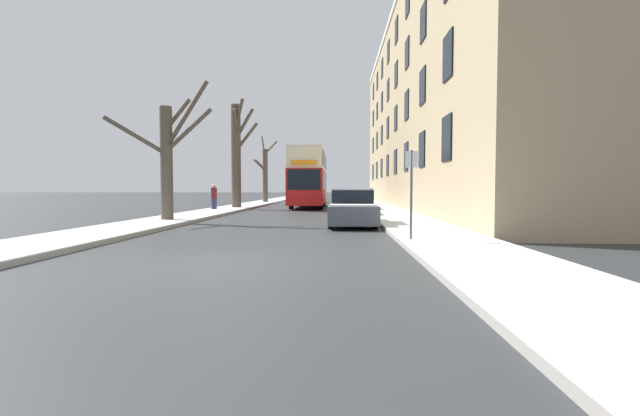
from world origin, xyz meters
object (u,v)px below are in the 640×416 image
at_px(parked_car_3, 344,199).
at_px(pedestrian_left_sidewalk, 214,196).
at_px(parked_car_0, 352,209).
at_px(parked_car_1, 348,205).
at_px(oncoming_van, 300,190).
at_px(street_sign_post, 411,191).
at_px(parked_car_2, 346,202).
at_px(bare_tree_left_1, 237,153).
at_px(double_decker_bus, 309,176).
at_px(bare_tree_left_0, 168,157).
at_px(bare_tree_left_2, 265,173).

height_order(parked_car_3, pedestrian_left_sidewalk, pedestrian_left_sidewalk).
height_order(parked_car_0, parked_car_1, parked_car_0).
height_order(parked_car_1, oncoming_van, oncoming_van).
bearing_deg(parked_car_3, street_sign_post, -86.60).
bearing_deg(parked_car_2, pedestrian_left_sidewalk, -174.87).
height_order(parked_car_0, parked_car_3, parked_car_0).
height_order(bare_tree_left_1, pedestrian_left_sidewalk, bare_tree_left_1).
height_order(parked_car_3, street_sign_post, street_sign_post).
distance_m(parked_car_2, parked_car_3, 6.01).
xyz_separation_m(double_decker_bus, oncoming_van, (-1.82, 12.55, -1.23)).
bearing_deg(bare_tree_left_1, street_sign_post, -64.43).
relative_size(bare_tree_left_0, parked_car_0, 1.49).
bearing_deg(oncoming_van, bare_tree_left_2, -135.29).
bearing_deg(oncoming_van, bare_tree_left_1, -101.51).
bearing_deg(pedestrian_left_sidewalk, parked_car_1, -45.79).
bearing_deg(parked_car_1, double_decker_bus, 103.97).
bearing_deg(double_decker_bus, street_sign_post, -79.48).
xyz_separation_m(bare_tree_left_2, pedestrian_left_sidewalk, (-0.83, -15.53, -2.14)).
height_order(parked_car_2, pedestrian_left_sidewalk, pedestrian_left_sidewalk).
bearing_deg(parked_car_0, bare_tree_left_0, 170.87).
bearing_deg(oncoming_van, parked_car_2, -75.41).
bearing_deg(bare_tree_left_1, bare_tree_left_0, -90.67).
distance_m(double_decker_bus, pedestrian_left_sidewalk, 8.81).
relative_size(bare_tree_left_1, bare_tree_left_2, 1.13).
distance_m(double_decker_bus, oncoming_van, 12.74).
xyz_separation_m(double_decker_bus, parked_car_3, (2.87, 0.53, -1.90)).
distance_m(oncoming_van, street_sign_post, 36.03).
relative_size(bare_tree_left_0, oncoming_van, 1.10).
distance_m(bare_tree_left_1, parked_car_3, 9.54).
distance_m(bare_tree_left_1, pedestrian_left_sidewalk, 4.32).
height_order(bare_tree_left_0, bare_tree_left_1, bare_tree_left_1).
bearing_deg(parked_car_2, parked_car_3, 90.00).
height_order(parked_car_1, parked_car_2, parked_car_1).
relative_size(parked_car_2, parked_car_3, 1.01).
height_order(double_decker_bus, oncoming_van, double_decker_bus).
relative_size(parked_car_2, oncoming_van, 0.77).
distance_m(parked_car_0, oncoming_van, 30.13).
bearing_deg(parked_car_1, parked_car_2, 90.00).
bearing_deg(bare_tree_left_2, street_sign_post, -73.71).
bearing_deg(street_sign_post, bare_tree_left_2, 106.29).
relative_size(parked_car_2, pedestrian_left_sidewalk, 2.39).
xyz_separation_m(oncoming_van, street_sign_post, (6.09, -35.51, 0.15)).
bearing_deg(double_decker_bus, parked_car_1, -76.03).
bearing_deg(parked_car_3, parked_car_0, -90.00).
xyz_separation_m(parked_car_2, parked_car_3, (-0.00, 6.01, 0.04)).
bearing_deg(pedestrian_left_sidewalk, parked_car_2, -10.00).
distance_m(bare_tree_left_0, parked_car_2, 13.40).
bearing_deg(double_decker_bus, parked_car_3, 10.44).
distance_m(parked_car_2, oncoming_van, 18.64).
height_order(bare_tree_left_0, parked_car_3, bare_tree_left_0).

